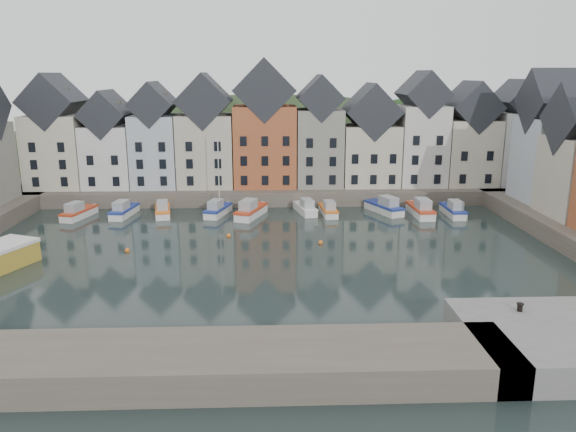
{
  "coord_description": "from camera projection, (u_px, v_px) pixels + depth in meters",
  "views": [
    {
      "loc": [
        0.37,
        -52.15,
        17.67
      ],
      "look_at": [
        2.55,
        6.0,
        2.86
      ],
      "focal_mm": 35.0,
      "sensor_mm": 36.0,
      "label": 1
    }
  ],
  "objects": [
    {
      "name": "boat_j",
      "position": [
        453.0,
        210.0,
        71.7
      ],
      "size": [
        1.89,
        6.07,
        2.33
      ],
      "rotation": [
        0.0,
        0.0,
        -0.0
      ],
      "color": "silver",
      "rests_on": "ground"
    },
    {
      "name": "boat_b",
      "position": [
        124.0,
        211.0,
        71.43
      ],
      "size": [
        2.75,
        6.33,
        2.35
      ],
      "rotation": [
        0.0,
        0.0,
        -0.14
      ],
      "color": "silver",
      "rests_on": "ground"
    },
    {
      "name": "boat_e",
      "position": [
        251.0,
        211.0,
        71.0
      ],
      "size": [
        4.3,
        7.13,
        2.62
      ],
      "rotation": [
        0.0,
        0.0,
        -0.35
      ],
      "color": "silver",
      "rests_on": "ground"
    },
    {
      "name": "far_quay",
      "position": [
        265.0,
        189.0,
        83.65
      ],
      "size": [
        90.0,
        16.0,
        2.0
      ],
      "primitive_type": "cube",
      "color": "#52473F",
      "rests_on": "ground"
    },
    {
      "name": "mooring_bollard",
      "position": [
        520.0,
        307.0,
        38.05
      ],
      "size": [
        0.48,
        0.48,
        0.56
      ],
      "color": "black",
      "rests_on": "near_quay"
    },
    {
      "name": "boat_d",
      "position": [
        218.0,
        209.0,
        71.93
      ],
      "size": [
        3.45,
        6.3,
        11.5
      ],
      "rotation": [
        0.0,
        0.0,
        -0.28
      ],
      "color": "silver",
      "rests_on": "ground"
    },
    {
      "name": "near_wall",
      "position": [
        93.0,
        366.0,
        32.93
      ],
      "size": [
        50.0,
        6.0,
        2.0
      ],
      "primitive_type": "cube",
      "color": "#52473F",
      "rests_on": "ground"
    },
    {
      "name": "boat_g",
      "position": [
        328.0,
        210.0,
        72.12
      ],
      "size": [
        2.14,
        5.69,
        2.14
      ],
      "rotation": [
        0.0,
        0.0,
        0.07
      ],
      "color": "silver",
      "rests_on": "ground"
    },
    {
      "name": "boat_i",
      "position": [
        421.0,
        210.0,
        71.63
      ],
      "size": [
        2.29,
        6.82,
        2.6
      ],
      "rotation": [
        0.0,
        0.0,
        0.03
      ],
      "color": "silver",
      "rests_on": "ground"
    },
    {
      "name": "hillside",
      "position": [
        266.0,
        255.0,
        113.51
      ],
      "size": [
        153.6,
        70.4,
        64.0
      ],
      "color": "black",
      "rests_on": "ground"
    },
    {
      "name": "boat_h",
      "position": [
        385.0,
        207.0,
        73.1
      ],
      "size": [
        4.43,
        6.9,
        2.54
      ],
      "rotation": [
        0.0,
        0.0,
        0.39
      ],
      "color": "silver",
      "rests_on": "ground"
    },
    {
      "name": "boat_f",
      "position": [
        305.0,
        208.0,
        72.95
      ],
      "size": [
        3.0,
        6.06,
        2.23
      ],
      "rotation": [
        0.0,
        0.0,
        0.21
      ],
      "color": "silver",
      "rests_on": "ground"
    },
    {
      "name": "boat_c",
      "position": [
        163.0,
        210.0,
        71.74
      ],
      "size": [
        2.86,
        6.14,
        2.27
      ],
      "rotation": [
        0.0,
        0.0,
        0.18
      ],
      "color": "silver",
      "rests_on": "ground"
    },
    {
      "name": "boat_a",
      "position": [
        78.0,
        213.0,
        70.56
      ],
      "size": [
        3.34,
        6.36,
        2.34
      ],
      "rotation": [
        0.0,
        0.0,
        -0.25
      ],
      "color": "silver",
      "rests_on": "ground"
    },
    {
      "name": "far_terrace",
      "position": [
        287.0,
        137.0,
        79.89
      ],
      "size": [
        72.37,
        8.16,
        17.78
      ],
      "color": "beige",
      "rests_on": "far_quay"
    },
    {
      "name": "mooring_buoys",
      "position": [
        227.0,
        243.0,
        59.83
      ],
      "size": [
        20.5,
        5.5,
        0.5
      ],
      "color": "orange",
      "rests_on": "ground"
    },
    {
      "name": "ground",
      "position": [
        264.0,
        260.0,
        54.85
      ],
      "size": [
        260.0,
        260.0,
        0.0
      ],
      "primitive_type": "plane",
      "color": "black",
      "rests_on": "ground"
    }
  ]
}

